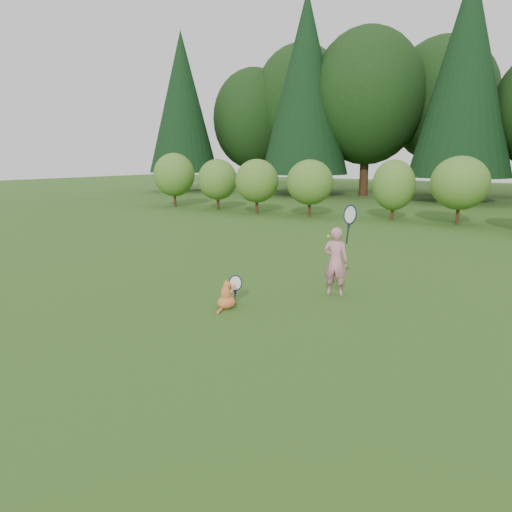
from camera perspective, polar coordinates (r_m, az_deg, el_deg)
The scene contains 6 objects.
ground at distance 9.97m, azimuth -3.52°, elevation -4.58°, with size 100.00×100.00×0.00m, color #315016.
shrub_row at distance 21.46m, azimuth 18.10°, elevation 7.25°, with size 28.00×3.00×2.80m, color #4E7B26, non-canonical shape.
woodland_backdrop at distance 31.53m, azimuth 24.12°, elevation 19.12°, with size 48.00×10.00×15.00m, color black, non-canonical shape.
child at distance 9.97m, azimuth 9.14°, elevation -0.45°, with size 0.79×0.50×2.05m.
cat at distance 9.14m, azimuth -3.35°, elevation -4.31°, with size 0.38×0.72×0.71m.
tennis_ball at distance 10.14m, azimuth 8.27°, elevation 2.23°, with size 0.06×0.06×0.06m.
Camera 1 is at (5.83, -7.62, 2.74)m, focal length 35.00 mm.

